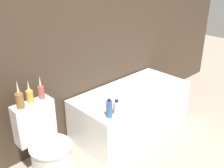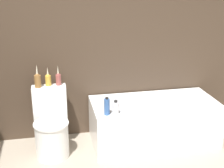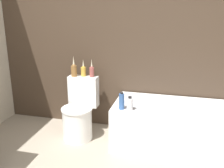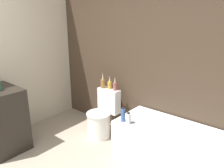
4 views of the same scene
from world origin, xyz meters
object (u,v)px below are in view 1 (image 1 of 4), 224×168
Objects in this scene: vase_bronze at (41,91)px; shampoo_bottle_tall at (109,109)px; vase_gold at (19,99)px; vase_silver at (30,95)px; bathtub at (132,109)px; shampoo_bottle_short at (117,108)px; toilet at (47,151)px.

shampoo_bottle_tall is (0.47, -0.41, -0.21)m from vase_bronze.
vase_silver is at bearing 18.62° from vase_gold.
vase_gold is 1.14× the size of vase_bronze.
vase_gold is 1.33× the size of shampoo_bottle_tall.
vase_bronze is at bearing 171.26° from bathtub.
shampoo_bottle_tall is 0.09m from shampoo_bottle_short.
toilet is 0.55m from vase_gold.
vase_gold is (-1.29, 0.13, 0.56)m from bathtub.
shampoo_bottle_tall reaches higher than bathtub.
toilet is 0.55m from vase_bronze.
toilet is at bearing -120.07° from vase_bronze.
shampoo_bottle_short is (0.09, -0.01, -0.02)m from shampoo_bottle_tall.
bathtub is 1.18m from toilet.
bathtub is at bearing -8.20° from vase_silver.
toilet is at bearing 159.73° from shampoo_bottle_tall.
shampoo_bottle_short reaches higher than bathtub.
shampoo_bottle_tall is (-0.60, -0.24, 0.34)m from bathtub.
vase_bronze is at bearing 143.49° from shampoo_bottle_short.
vase_gold reaches higher than shampoo_bottle_short.
shampoo_bottle_tall reaches higher than shampoo_bottle_short.
shampoo_bottle_tall is at bearing -28.47° from vase_gold.
vase_gold is 0.90m from shampoo_bottle_short.
toilet is 3.24× the size of vase_bronze.
shampoo_bottle_short is at bearing -26.03° from vase_gold.
shampoo_bottle_tall is at bearing -41.00° from vase_bronze.
vase_bronze is (0.22, 0.03, -0.01)m from vase_gold.
shampoo_bottle_short is (0.67, -0.22, 0.28)m from toilet.
vase_gold is (-0.11, 0.16, 0.52)m from toilet.
bathtub is 0.73m from shampoo_bottle_tall.
vase_bronze is 0.65m from shampoo_bottle_tall.
vase_gold reaches higher than toilet.
vase_gold is 1.20× the size of vase_silver.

